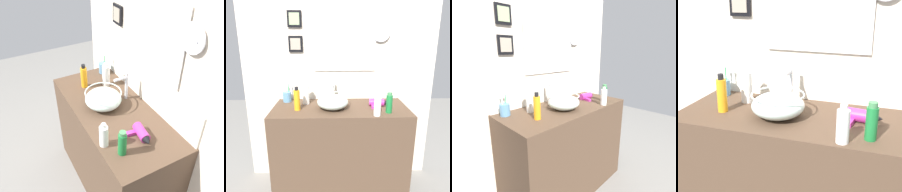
% 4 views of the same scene
% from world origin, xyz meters
% --- Properties ---
extents(vanity_counter, '(1.18, 0.53, 0.85)m').
position_xyz_m(vanity_counter, '(0.00, 0.00, 0.42)').
color(vanity_counter, '#4C3828').
rests_on(vanity_counter, ground).
extents(back_panel, '(1.86, 0.10, 2.57)m').
position_xyz_m(back_panel, '(0.00, 0.29, 1.28)').
color(back_panel, beige).
rests_on(back_panel, ground).
extents(glass_bowl_sink, '(0.26, 0.26, 0.12)m').
position_xyz_m(glass_bowl_sink, '(-0.07, -0.05, 0.91)').
color(glass_bowl_sink, silver).
rests_on(glass_bowl_sink, vanity_counter).
extents(faucet, '(0.02, 0.12, 0.23)m').
position_xyz_m(faucet, '(-0.07, 0.13, 0.98)').
color(faucet, silver).
rests_on(faucet, vanity_counter).
extents(hair_drier, '(0.18, 0.13, 0.06)m').
position_xyz_m(hair_drier, '(0.34, 0.02, 0.88)').
color(hair_drier, '#B22D8C').
rests_on(hair_drier, vanity_counter).
extents(toothbrush_cup, '(0.08, 0.08, 0.19)m').
position_xyz_m(toothbrush_cup, '(-0.50, 0.17, 0.90)').
color(toothbrush_cup, '#598CB2').
rests_on(toothbrush_cup, vanity_counter).
extents(lotion_bottle, '(0.05, 0.05, 0.20)m').
position_xyz_m(lotion_bottle, '(-0.37, -0.07, 0.94)').
color(lotion_bottle, orange).
rests_on(lotion_bottle, vanity_counter).
extents(soap_dispenser, '(0.06, 0.06, 0.20)m').
position_xyz_m(soap_dispenser, '(-0.31, 0.10, 0.94)').
color(soap_dispenser, white).
rests_on(soap_dispenser, vanity_counter).
extents(spray_bottle, '(0.05, 0.05, 0.17)m').
position_xyz_m(spray_bottle, '(0.39, -0.15, 0.93)').
color(spray_bottle, '#197233').
rests_on(spray_bottle, vanity_counter).
extents(shampoo_bottle, '(0.05, 0.05, 0.17)m').
position_xyz_m(shampoo_bottle, '(0.28, -0.22, 0.93)').
color(shampoo_bottle, white).
rests_on(shampoo_bottle, vanity_counter).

